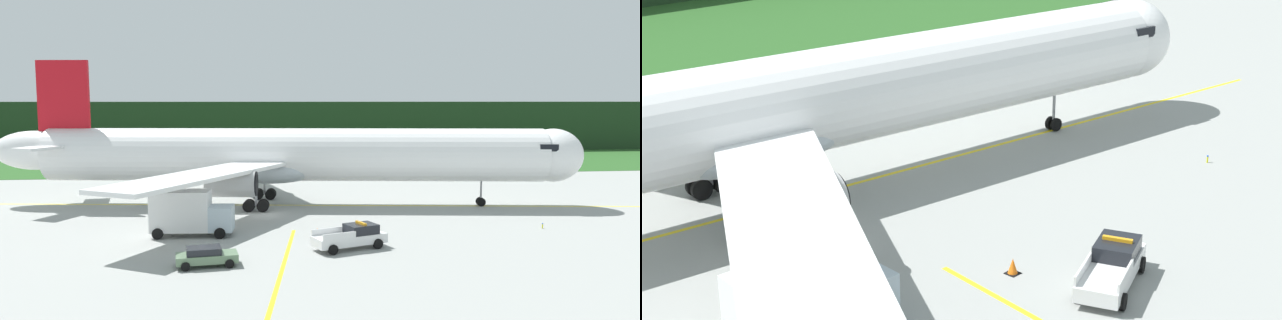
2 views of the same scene
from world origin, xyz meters
The scene contains 7 objects.
ground centered at (0.00, 0.00, 0.00)m, with size 320.00×320.00×0.00m, color #959894.
taxiway_centerline_main centered at (3.35, 4.95, 0.00)m, with size 82.68×0.30×0.01m, color yellow.
airliner centered at (2.89, 5.01, 5.26)m, with size 61.97×45.49×15.23m.
ops_pickup_truck centered at (6.37, -13.52, 0.90)m, with size 5.95×3.79×1.94m.
catering_truck centered at (-6.18, -7.95, 1.94)m, with size 6.77×3.11×3.89m.
apron_cone centered at (4.18, -9.61, 0.37)m, with size 0.60×0.60×0.76m.
taxiway_edge_light_east centered at (23.94, -8.69, 0.26)m, with size 0.12×0.12×0.49m.
Camera 2 is at (-25.10, -33.52, 18.84)m, focal length 51.37 mm.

